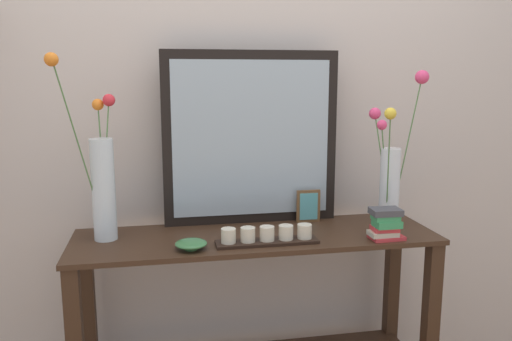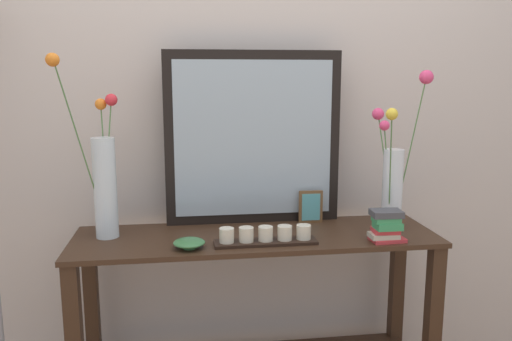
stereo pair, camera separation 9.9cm
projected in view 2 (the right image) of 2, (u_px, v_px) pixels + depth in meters
The scene contains 9 objects.
wall_back at pixel (246, 97), 2.30m from camera, with size 6.40×0.08×2.70m, color beige.
console_table at pixel (256, 307), 2.12m from camera, with size 1.45×0.43×0.81m.
mirror_leaning at pixel (253, 138), 2.18m from camera, with size 0.75×0.03×0.74m.
tall_vase_left at pixel (104, 179), 2.00m from camera, with size 0.21×0.26×0.71m.
vase_right at pixel (394, 175), 2.10m from camera, with size 0.24×0.22×0.65m.
candle_tray at pixel (266, 236), 1.95m from camera, with size 0.39×0.09×0.07m.
picture_frame_small at pixel (311, 207), 2.22m from camera, with size 0.10×0.01×0.14m.
decorative_bowl at pixel (189, 243), 1.90m from camera, with size 0.12×0.12×0.04m.
book_stack at pixel (386, 226), 1.97m from camera, with size 0.14×0.09×0.12m.
Camera 2 is at (-0.28, -1.97, 1.44)m, focal length 36.03 mm.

